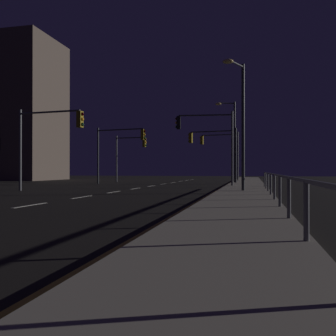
{
  "coord_description": "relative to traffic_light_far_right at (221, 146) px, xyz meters",
  "views": [
    {
      "loc": [
        7.71,
        -2.54,
        1.27
      ],
      "look_at": [
        0.68,
        27.93,
        1.44
      ],
      "focal_mm": 38.93,
      "sensor_mm": 36.0,
      "label": 1
    }
  ],
  "objects": [
    {
      "name": "ground_plane",
      "position": [
        -4.39,
        -20.06,
        -3.85
      ],
      "size": [
        112.0,
        112.0,
        0.0
      ],
      "primitive_type": "plane",
      "color": "black",
      "rests_on": "ground"
    },
    {
      "name": "traffic_light_overhead_east",
      "position": [
        -8.51,
        -20.6,
        -0.31
      ],
      "size": [
        4.47,
        0.6,
        4.97
      ],
      "color": "#4C4C51",
      "rests_on": "ground"
    },
    {
      "name": "traffic_light_near_right",
      "position": [
        -9.23,
        -3.62,
        -0.4
      ],
      "size": [
        3.48,
        0.5,
        4.92
      ],
      "color": "#4C4C51",
      "rests_on": "ground"
    },
    {
      "name": "traffic_light_far_left",
      "position": [
        0.13,
        -13.51,
        0.11
      ],
      "size": [
        4.22,
        0.69,
        5.4
      ],
      "color": "#4C4C51",
      "rests_on": "sidewalk_right"
    },
    {
      "name": "sidewalk_right",
      "position": [
        2.89,
        -20.06,
        -3.78
      ],
      "size": [
        2.84,
        77.0,
        0.14
      ],
      "primitive_type": "cube",
      "color": "#9E937F",
      "rests_on": "ground"
    },
    {
      "name": "traffic_light_near_left",
      "position": [
        -0.09,
        -6.86,
        -0.22
      ],
      "size": [
        4.49,
        0.83,
        4.9
      ],
      "color": "#2D3033",
      "rests_on": "sidewalk_right"
    },
    {
      "name": "street_lamp_mid_block",
      "position": [
        2.71,
        -19.98,
        0.5
      ],
      "size": [
        1.1,
        1.83,
        6.96
      ],
      "color": "#2D3033",
      "rests_on": "sidewalk_right"
    },
    {
      "name": "lane_markings_center",
      "position": [
        -4.39,
        -16.56,
        -3.84
      ],
      "size": [
        0.14,
        50.0,
        0.01
      ],
      "color": "silver",
      "rests_on": "ground"
    },
    {
      "name": "lane_edge_line",
      "position": [
        1.22,
        -15.06,
        -3.84
      ],
      "size": [
        0.14,
        53.0,
        0.01
      ],
      "color": "gold",
      "rests_on": "ground"
    },
    {
      "name": "traffic_light_far_right",
      "position": [
        0.0,
        0.0,
        0.0
      ],
      "size": [
        4.3,
        0.77,
        5.23
      ],
      "color": "#4C4C51",
      "rests_on": "sidewalk_right"
    },
    {
      "name": "barrier_fence",
      "position": [
        4.16,
        -27.0,
        -2.98
      ],
      "size": [
        0.09,
        25.2,
        0.98
      ],
      "color": "#59595E",
      "rests_on": "sidewalk_right"
    },
    {
      "name": "traffic_light_mid_right",
      "position": [
        -8.38,
        -9.14,
        -0.16
      ],
      "size": [
        4.83,
        0.88,
        5.15
      ],
      "color": "#2D3033",
      "rests_on": "ground"
    },
    {
      "name": "street_lamp_across_street",
      "position": [
        1.52,
        -6.39,
        0.71
      ],
      "size": [
        1.81,
        0.92,
        7.38
      ],
      "color": "#38383D",
      "rests_on": "sidewalk_right"
    }
  ]
}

